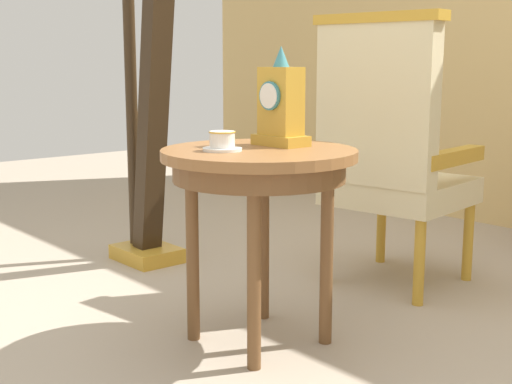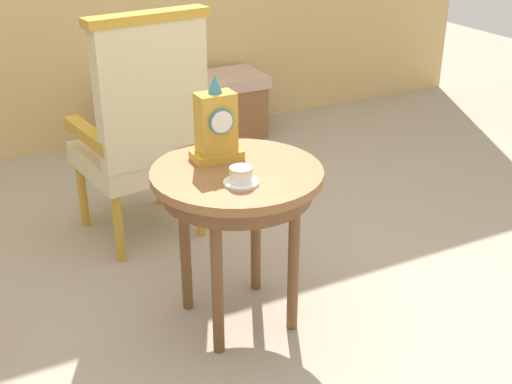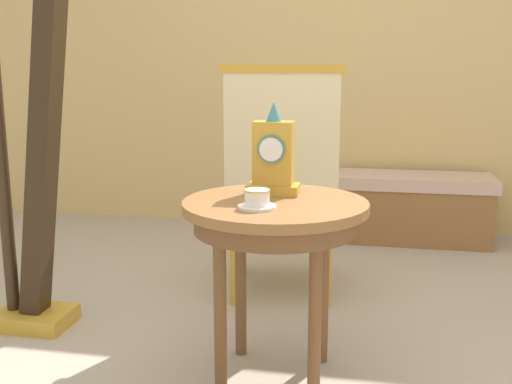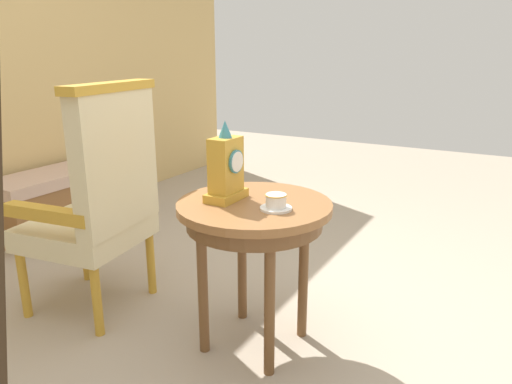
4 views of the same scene
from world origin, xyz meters
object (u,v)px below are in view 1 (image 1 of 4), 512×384
object	(u,v)px
teacup_left	(222,142)
harp	(147,116)
mantel_clock	(280,106)
armchair	(389,150)
side_table	(259,174)

from	to	relation	value
teacup_left	harp	bearing A→B (deg)	160.32
mantel_clock	armchair	world-z (taller)	armchair
mantel_clock	armchair	xyz separation A→B (m)	(-0.07, 0.69, -0.21)
side_table	armchair	distance (m)	0.81
mantel_clock	harp	distance (m)	1.07
mantel_clock	teacup_left	bearing A→B (deg)	-93.24
side_table	harp	world-z (taller)	harp
side_table	teacup_left	xyz separation A→B (m)	(-0.04, -0.12, 0.11)
mantel_clock	harp	size ratio (longest dim) A/B	0.19
side_table	armchair	bearing A→B (deg)	97.14
side_table	mantel_clock	xyz separation A→B (m)	(-0.03, 0.12, 0.22)
side_table	mantel_clock	distance (m)	0.25
armchair	harp	size ratio (longest dim) A/B	0.65
teacup_left	mantel_clock	bearing A→B (deg)	86.76
side_table	armchair	xyz separation A→B (m)	(-0.10, 0.81, 0.01)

